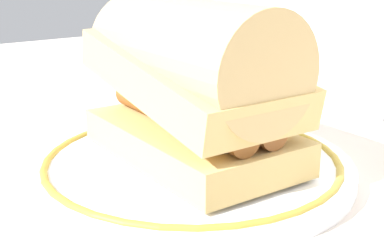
{
  "coord_description": "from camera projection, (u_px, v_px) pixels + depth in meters",
  "views": [
    {
      "loc": [
        0.34,
        -0.19,
        0.17
      ],
      "look_at": [
        0.01,
        0.04,
        0.04
      ],
      "focal_mm": 50.35,
      "sensor_mm": 36.0,
      "label": 1
    }
  ],
  "objects": [
    {
      "name": "drinking_glass",
      "position": [
        359.0,
        72.0,
        0.57
      ],
      "size": [
        0.06,
        0.06,
        0.12
      ],
      "color": "silver",
      "rests_on": "ground_plane"
    },
    {
      "name": "ground_plane",
      "position": [
        143.0,
        181.0,
        0.42
      ],
      "size": [
        1.5,
        1.5,
        0.0
      ],
      "primitive_type": "plane",
      "color": "beige"
    },
    {
      "name": "sausage_sandwich",
      "position": [
        192.0,
        81.0,
        0.41
      ],
      "size": [
        0.18,
        0.1,
        0.12
      ],
      "rotation": [
        0.0,
        0.0,
        -0.01
      ],
      "color": "#D7B56E",
      "rests_on": "plate"
    },
    {
      "name": "plate",
      "position": [
        192.0,
        164.0,
        0.43
      ],
      "size": [
        0.26,
        0.26,
        0.01
      ],
      "color": "white",
      "rests_on": "ground_plane"
    }
  ]
}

